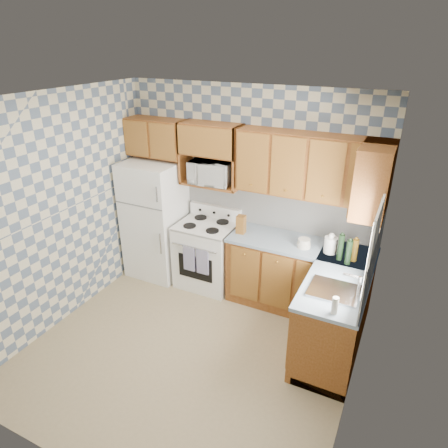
{
  "coord_description": "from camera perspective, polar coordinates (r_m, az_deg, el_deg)",
  "views": [
    {
      "loc": [
        1.86,
        -2.97,
        3.18
      ],
      "look_at": [
        0.05,
        0.75,
        1.25
      ],
      "focal_mm": 32.0,
      "sensor_mm": 36.0,
      "label": 1
    }
  ],
  "objects": [
    {
      "name": "upper_cabinets_right",
      "position": [
        4.43,
        20.64,
        5.94
      ],
      "size": [
        0.33,
        0.7,
        0.74
      ],
      "primitive_type": "cube",
      "color": "#60300F",
      "rests_on": "right_wall"
    },
    {
      "name": "upper_cabinets_back",
      "position": [
        4.71,
        12.33,
        8.06
      ],
      "size": [
        1.75,
        0.33,
        0.74
      ],
      "primitive_type": "cube",
      "color": "#60300F",
      "rests_on": "back_wall"
    },
    {
      "name": "stove_body",
      "position": [
        5.56,
        -2.46,
        -4.42
      ],
      "size": [
        0.76,
        0.65,
        0.9
      ],
      "primitive_type": "cube",
      "color": "white",
      "rests_on": "floor"
    },
    {
      "name": "food_containers",
      "position": [
        4.83,
        11.35,
        -2.69
      ],
      "size": [
        0.16,
        0.16,
        0.11
      ],
      "primitive_type": null,
      "color": "beige",
      "rests_on": "countertop_back"
    },
    {
      "name": "dish_towel_left",
      "position": [
        5.28,
        -4.99,
        -4.92
      ],
      "size": [
        0.17,
        0.02,
        0.36
      ],
      "primitive_type": "cube",
      "color": "navy",
      "rests_on": "stove_body"
    },
    {
      "name": "back_wall",
      "position": [
        5.26,
        3.58,
        4.62
      ],
      "size": [
        3.4,
        0.02,
        2.7
      ],
      "primitive_type": "cube",
      "color": "slate",
      "rests_on": "ground"
    },
    {
      "name": "soap_bottle",
      "position": [
        3.78,
        15.57,
        -11.15
      ],
      "size": [
        0.06,
        0.06,
        0.17
      ],
      "primitive_type": "cylinder",
      "color": "beige",
      "rests_on": "countertop_right"
    },
    {
      "name": "bottle_1",
      "position": [
        4.56,
        17.38,
        -3.88
      ],
      "size": [
        0.07,
        0.07,
        0.29
      ],
      "primitive_type": "cylinder",
      "color": "black",
      "rests_on": "countertop_back"
    },
    {
      "name": "countertop_back",
      "position": [
        4.94,
        10.92,
        -2.94
      ],
      "size": [
        1.77,
        0.63,
        0.04
      ],
      "primitive_type": "cube",
      "color": "slate",
      "rests_on": "base_cabinets_back"
    },
    {
      "name": "bottle_2",
      "position": [
        4.65,
        18.18,
        -3.56
      ],
      "size": [
        0.07,
        0.07,
        0.27
      ],
      "primitive_type": "cylinder",
      "color": "brown",
      "rests_on": "countertop_back"
    },
    {
      "name": "base_cabinets_back",
      "position": [
        5.18,
        10.53,
        -7.42
      ],
      "size": [
        1.75,
        0.6,
        0.88
      ],
      "primitive_type": "cube",
      "color": "#60300F",
      "rests_on": "floor"
    },
    {
      "name": "backsplash_back",
      "position": [
        5.18,
        7.58,
        2.32
      ],
      "size": [
        2.6,
        0.02,
        0.56
      ],
      "primitive_type": "cube",
      "color": "white",
      "rests_on": "back_wall"
    },
    {
      "name": "right_wall",
      "position": [
        3.49,
        19.54,
        -8.25
      ],
      "size": [
        0.02,
        3.2,
        2.7
      ],
      "primitive_type": "cube",
      "color": "slate",
      "rests_on": "ground"
    },
    {
      "name": "microwave",
      "position": [
        5.22,
        -1.84,
        7.41
      ],
      "size": [
        0.58,
        0.42,
        0.3
      ],
      "primitive_type": "imported",
      "rotation": [
        0.0,
        0.0,
        0.1
      ],
      "color": "white",
      "rests_on": "microwave_shelf"
    },
    {
      "name": "upper_cabinets_fridge",
      "position": [
        5.55,
        -9.6,
        12.09
      ],
      "size": [
        0.82,
        0.33,
        0.5
      ],
      "primitive_type": "cube",
      "color": "#60300F",
      "rests_on": "back_wall"
    },
    {
      "name": "backsplash_right",
      "position": [
        4.26,
        20.63,
        -4.45
      ],
      "size": [
        0.02,
        1.6,
        0.56
      ],
      "primitive_type": "cube",
      "color": "white",
      "rests_on": "right_wall"
    },
    {
      "name": "refrigerator",
      "position": [
        5.75,
        -9.73,
        0.64
      ],
      "size": [
        0.75,
        0.7,
        1.68
      ],
      "primitive_type": "cube",
      "color": "white",
      "rests_on": "floor"
    },
    {
      "name": "knife_block",
      "position": [
        5.06,
        2.45,
        -0.05
      ],
      "size": [
        0.11,
        0.11,
        0.24
      ],
      "primitive_type": "cube",
      "rotation": [
        0.0,
        0.0,
        0.06
      ],
      "color": "brown",
      "rests_on": "countertop_back"
    },
    {
      "name": "electric_kettle",
      "position": [
        4.77,
        14.99,
        -2.9
      ],
      "size": [
        0.15,
        0.15,
        0.19
      ],
      "primitive_type": "cylinder",
      "color": "white",
      "rests_on": "countertop_back"
    },
    {
      "name": "microwave_shelf",
      "position": [
        5.28,
        -1.83,
        5.71
      ],
      "size": [
        0.8,
        0.33,
        0.03
      ],
      "primitive_type": "cube",
      "color": "#60300F",
      "rests_on": "back_wall"
    },
    {
      "name": "cooktop",
      "position": [
        5.35,
        -2.55,
        -0.17
      ],
      "size": [
        0.76,
        0.65,
        0.02
      ],
      "primitive_type": "cube",
      "color": "silver",
      "rests_on": "stove_body"
    },
    {
      "name": "dish_towel_right",
      "position": [
        5.19,
        -3.09,
        -5.41
      ],
      "size": [
        0.17,
        0.02,
        0.36
      ],
      "primitive_type": "cube",
      "color": "navy",
      "rests_on": "stove_body"
    },
    {
      "name": "base_cabinets_right",
      "position": [
        4.68,
        15.65,
        -11.9
      ],
      "size": [
        0.6,
        1.6,
        0.88
      ],
      "primitive_type": "cube",
      "color": "#60300F",
      "rests_on": "floor"
    },
    {
      "name": "sink",
      "position": [
        4.12,
        15.43,
        -9.2
      ],
      "size": [
        0.48,
        0.4,
        0.03
      ],
      "primitive_type": "cube",
      "color": "#B7B7BC",
      "rests_on": "countertop_right"
    },
    {
      "name": "window",
      "position": [
        3.83,
        20.47,
        -3.53
      ],
      "size": [
        0.02,
        0.66,
        0.86
      ],
      "primitive_type": "cube",
      "color": "white",
      "rests_on": "right_wall"
    },
    {
      "name": "countertop_right",
      "position": [
        4.43,
        16.27,
        -7.1
      ],
      "size": [
        0.63,
        1.6,
        0.04
      ],
      "primitive_type": "cube",
      "color": "slate",
      "rests_on": "base_cabinets_right"
    },
    {
      "name": "backguard",
      "position": [
        5.53,
        -1.21,
        1.81
      ],
      "size": [
        0.76,
        0.08,
        0.17
      ],
      "primitive_type": "cube",
      "color": "white",
      "rests_on": "cooktop"
    },
    {
      "name": "floor",
      "position": [
        4.73,
        -4.74,
        -17.32
      ],
      "size": [
        3.4,
        3.4,
        0.0
      ],
      "primitive_type": "plane",
      "color": "#8A7957",
      "rests_on": "ground"
    },
    {
      "name": "bottle_0",
      "position": [
        4.62,
        16.31,
        -3.2
      ],
      "size": [
        0.07,
        0.07,
        0.31
      ],
      "primitive_type": "cylinder",
      "color": "black",
      "rests_on": "countertop_back"
    }
  ]
}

